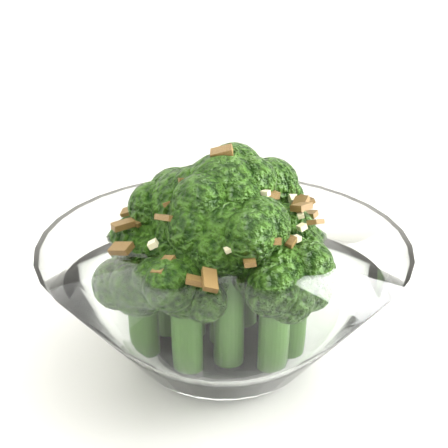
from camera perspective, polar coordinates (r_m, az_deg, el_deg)
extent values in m
cylinder|color=white|center=(0.46, 0.00, -10.42)|extent=(0.09, 0.09, 0.01)
cylinder|color=#2C5817|center=(0.43, 0.00, -4.76)|extent=(0.02, 0.02, 0.09)
sphere|color=#28540F|center=(0.41, 0.00, 2.27)|extent=(0.05, 0.05, 0.05)
cylinder|color=#2C5817|center=(0.45, 1.64, -3.78)|extent=(0.02, 0.02, 0.08)
sphere|color=#28540F|center=(0.43, 1.72, 2.38)|extent=(0.05, 0.05, 0.05)
cylinder|color=#2C5817|center=(0.44, -2.82, -4.84)|extent=(0.02, 0.02, 0.08)
sphere|color=#28540F|center=(0.42, -2.96, 1.31)|extent=(0.05, 0.05, 0.05)
cylinder|color=#2C5817|center=(0.41, 0.42, -7.30)|extent=(0.02, 0.02, 0.07)
sphere|color=#28540F|center=(0.39, 0.44, -1.18)|extent=(0.05, 0.05, 0.05)
cylinder|color=#2C5817|center=(0.44, 4.65, -6.04)|extent=(0.02, 0.02, 0.06)
sphere|color=#28540F|center=(0.42, 4.84, -1.25)|extent=(0.05, 0.05, 0.05)
cylinder|color=#2C5817|center=(0.45, -4.80, -5.76)|extent=(0.02, 0.02, 0.06)
sphere|color=#28540F|center=(0.43, -4.99, -1.16)|extent=(0.05, 0.05, 0.05)
cylinder|color=#2C5817|center=(0.41, 4.17, -9.02)|extent=(0.02, 0.02, 0.05)
sphere|color=#28540F|center=(0.39, 4.34, -4.40)|extent=(0.05, 0.05, 0.05)
cylinder|color=#2C5817|center=(0.41, -3.09, -9.22)|extent=(0.02, 0.02, 0.05)
sphere|color=#28540F|center=(0.39, -3.21, -4.79)|extent=(0.04, 0.04, 0.04)
cylinder|color=#2C5817|center=(0.47, 5.13, -4.94)|extent=(0.02, 0.02, 0.04)
sphere|color=#28540F|center=(0.46, 5.28, -1.49)|extent=(0.04, 0.04, 0.04)
cylinder|color=#2C5817|center=(0.43, -6.70, -8.45)|extent=(0.02, 0.02, 0.04)
sphere|color=#28540F|center=(0.41, -6.90, -4.83)|extent=(0.04, 0.04, 0.04)
cylinder|color=#2C5817|center=(0.48, -0.03, -4.24)|extent=(0.02, 0.02, 0.05)
sphere|color=#28540F|center=(0.47, -0.03, -0.70)|extent=(0.04, 0.04, 0.04)
cylinder|color=#2C5817|center=(0.43, 5.64, -8.04)|extent=(0.02, 0.02, 0.05)
sphere|color=#28540F|center=(0.41, 5.84, -3.95)|extent=(0.04, 0.04, 0.04)
cylinder|color=#2C5817|center=(0.47, 3.17, -3.09)|extent=(0.02, 0.02, 0.07)
sphere|color=#28540F|center=(0.45, 3.30, 2.03)|extent=(0.04, 0.04, 0.04)
cube|color=brown|center=(0.40, -3.92, 2.03)|extent=(0.02, 0.01, 0.01)
cube|color=brown|center=(0.43, 3.46, 3.21)|extent=(0.01, 0.01, 0.01)
cube|color=brown|center=(0.38, 5.10, -1.33)|extent=(0.01, 0.01, 0.01)
cube|color=brown|center=(0.36, -1.19, -4.66)|extent=(0.01, 0.02, 0.01)
cube|color=brown|center=(0.44, 3.43, 2.95)|extent=(0.01, 0.01, 0.01)
cube|color=brown|center=(0.43, -0.79, 3.67)|extent=(0.02, 0.01, 0.01)
cube|color=brown|center=(0.44, 5.66, 1.88)|extent=(0.01, 0.02, 0.01)
cube|color=brown|center=(0.41, -8.39, -0.06)|extent=(0.01, 0.01, 0.00)
cube|color=brown|center=(0.43, 6.59, 1.87)|extent=(0.01, 0.02, 0.01)
cube|color=brown|center=(0.43, -5.71, 1.71)|extent=(0.02, 0.01, 0.01)
cube|color=brown|center=(0.44, -1.95, 3.69)|extent=(0.01, 0.02, 0.01)
cube|color=brown|center=(0.43, 3.09, 3.40)|extent=(0.02, 0.01, 0.01)
cube|color=brown|center=(0.41, 7.63, 0.16)|extent=(0.01, 0.01, 0.01)
cube|color=brown|center=(0.42, -4.76, 2.63)|extent=(0.02, 0.01, 0.01)
cube|color=brown|center=(0.45, 3.01, 2.76)|extent=(0.02, 0.01, 0.01)
cube|color=brown|center=(0.43, -7.66, 1.13)|extent=(0.02, 0.01, 0.01)
cube|color=brown|center=(0.45, -6.17, 1.67)|extent=(0.02, 0.01, 0.01)
cube|color=brown|center=(0.41, 2.74, 4.01)|extent=(0.01, 0.01, 0.01)
cube|color=brown|center=(0.37, 2.17, -2.24)|extent=(0.01, 0.01, 0.01)
cube|color=brown|center=(0.41, -5.08, 2.41)|extent=(0.01, 0.02, 0.01)
cube|color=brown|center=(0.37, -5.03, -3.49)|extent=(0.02, 0.02, 0.01)
cube|color=brown|center=(0.38, 2.01, 1.38)|extent=(0.02, 0.01, 0.01)
cube|color=brown|center=(0.42, -4.50, 2.99)|extent=(0.01, 0.02, 0.01)
cube|color=brown|center=(0.42, -3.91, 3.45)|extent=(0.02, 0.02, 0.01)
cube|color=brown|center=(0.46, -2.61, 2.77)|extent=(0.01, 0.02, 0.01)
cube|color=brown|center=(0.40, 3.61, 2.43)|extent=(0.02, 0.01, 0.01)
cube|color=brown|center=(0.44, -6.51, 1.22)|extent=(0.02, 0.01, 0.01)
cube|color=brown|center=(0.44, -4.45, 2.43)|extent=(0.01, 0.01, 0.01)
cube|color=brown|center=(0.37, 2.73, -1.37)|extent=(0.02, 0.02, 0.01)
cube|color=brown|center=(0.42, 2.71, 4.26)|extent=(0.01, 0.01, 0.01)
cube|color=brown|center=(0.40, -8.55, -2.02)|extent=(0.02, 0.02, 0.01)
cube|color=brown|center=(0.40, -2.81, 3.57)|extent=(0.02, 0.01, 0.01)
cube|color=brown|center=(0.36, -2.26, -4.76)|extent=(0.01, 0.01, 0.01)
cube|color=brown|center=(0.42, 1.23, 4.49)|extent=(0.01, 0.01, 0.01)
cube|color=brown|center=(0.46, -3.84, 2.87)|extent=(0.01, 0.01, 0.01)
cube|color=brown|center=(0.39, -4.69, 0.51)|extent=(0.02, 0.02, 0.01)
cube|color=brown|center=(0.37, 3.87, -1.37)|extent=(0.01, 0.02, 0.01)
cube|color=brown|center=(0.38, 1.08, 2.92)|extent=(0.02, 0.01, 0.01)
cube|color=brown|center=(0.45, -4.41, 2.74)|extent=(0.01, 0.01, 0.01)
cube|color=brown|center=(0.41, 6.46, 1.42)|extent=(0.01, 0.02, 0.01)
cube|color=brown|center=(0.36, 2.13, -3.10)|extent=(0.01, 0.01, 0.01)
cube|color=brown|center=(0.42, 1.13, 4.82)|extent=(0.02, 0.01, 0.00)
cube|color=brown|center=(0.43, -5.56, 1.85)|extent=(0.01, 0.02, 0.01)
cube|color=brown|center=(0.42, 6.24, 1.55)|extent=(0.02, 0.02, 0.01)
cube|color=brown|center=(0.44, 6.87, 0.81)|extent=(0.02, 0.01, 0.01)
cube|color=brown|center=(0.40, -0.19, 5.98)|extent=(0.01, 0.01, 0.01)
cube|color=brown|center=(0.42, -6.79, 0.59)|extent=(0.02, 0.02, 0.01)
cube|color=brown|center=(0.38, 1.16, 0.97)|extent=(0.02, 0.01, 0.01)
cube|color=beige|center=(0.46, -2.22, 3.25)|extent=(0.01, 0.01, 0.01)
cube|color=beige|center=(0.41, -0.48, 5.46)|extent=(0.01, 0.01, 0.00)
cube|color=beige|center=(0.37, 2.87, -2.03)|extent=(0.01, 0.01, 0.01)
cube|color=beige|center=(0.40, 6.49, -0.26)|extent=(0.01, 0.01, 0.01)
cube|color=beige|center=(0.39, 3.47, 2.57)|extent=(0.01, 0.01, 0.00)
cube|color=beige|center=(0.36, 0.32, -2.16)|extent=(0.00, 0.00, 0.00)
cube|color=beige|center=(0.42, -0.28, 4.75)|extent=(0.01, 0.01, 0.00)
cube|color=beige|center=(0.46, -0.43, 2.95)|extent=(0.01, 0.01, 0.01)
cube|color=beige|center=(0.42, 5.76, 2.09)|extent=(0.01, 0.01, 0.01)
cube|color=beige|center=(0.38, -2.21, 2.46)|extent=(0.01, 0.01, 0.01)
cube|color=beige|center=(0.42, -3.27, 3.93)|extent=(0.01, 0.01, 0.00)
cube|color=beige|center=(0.42, -2.75, 3.97)|extent=(0.00, 0.01, 0.00)
cube|color=beige|center=(0.38, -5.93, -1.68)|extent=(0.01, 0.01, 0.01)
cube|color=beige|center=(0.37, 0.66, 1.00)|extent=(0.00, 0.01, 0.01)
cube|color=beige|center=(0.43, 2.23, 3.59)|extent=(0.00, 0.00, 0.00)
cube|color=beige|center=(0.42, -2.08, 4.34)|extent=(0.00, 0.00, 0.00)
cube|color=beige|center=(0.39, 6.07, -1.22)|extent=(0.01, 0.01, 0.00)
cube|color=beige|center=(0.38, -2.91, 1.64)|extent=(0.00, 0.00, 0.00)
cube|color=beige|center=(0.43, 4.53, 2.97)|extent=(0.01, 0.01, 0.00)
cube|color=beige|center=(0.39, 4.68, 1.19)|extent=(0.00, 0.00, 0.00)
cube|color=beige|center=(0.38, 4.28, -0.52)|extent=(0.01, 0.01, 0.00)
cube|color=beige|center=(0.40, 6.40, 0.70)|extent=(0.00, 0.00, 0.00)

